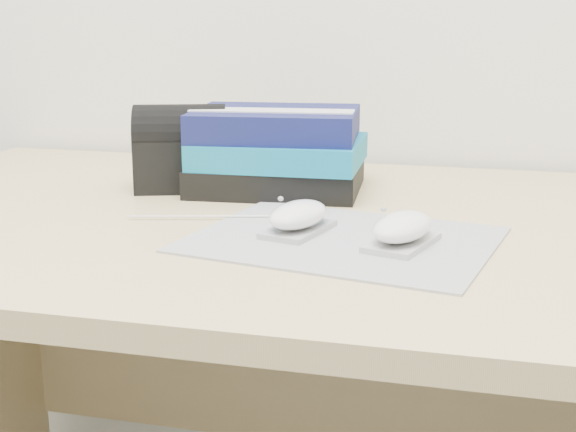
% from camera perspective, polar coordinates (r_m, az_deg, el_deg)
% --- Properties ---
extents(desk, '(1.60, 0.80, 0.73)m').
position_cam_1_polar(desk, '(1.18, 7.43, -10.75)').
color(desk, tan).
rests_on(desk, ground).
extents(mousepad, '(0.39, 0.33, 0.00)m').
position_cam_1_polar(mousepad, '(0.95, 3.91, -1.68)').
color(mousepad, gray).
rests_on(mousepad, desk).
extents(mouse_rear, '(0.08, 0.11, 0.04)m').
position_cam_1_polar(mouse_rear, '(0.97, 0.73, -0.08)').
color(mouse_rear, '#A5A5A7').
rests_on(mouse_rear, mousepad).
extents(mouse_front, '(0.09, 0.12, 0.04)m').
position_cam_1_polar(mouse_front, '(0.92, 8.13, -0.95)').
color(mouse_front, '#ACADAF').
rests_on(mouse_front, mousepad).
extents(usb_cable, '(0.22, 0.06, 0.00)m').
position_cam_1_polar(usb_cable, '(1.05, -5.34, -0.03)').
color(usb_cable, white).
rests_on(usb_cable, mousepad).
extents(book_stack, '(0.26, 0.22, 0.12)m').
position_cam_1_polar(book_stack, '(1.21, -0.74, 4.68)').
color(book_stack, black).
rests_on(book_stack, desk).
extents(pouch, '(0.16, 0.13, 0.13)m').
position_cam_1_polar(pouch, '(1.23, -7.64, 4.80)').
color(pouch, black).
rests_on(pouch, desk).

